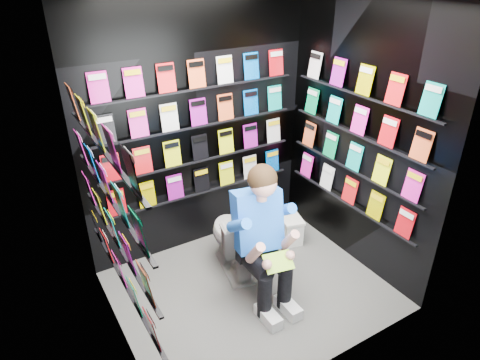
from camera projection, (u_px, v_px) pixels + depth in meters
floor at (250, 290)px, 4.08m from camera, size 2.40×2.40×0.00m
wall_back at (198, 130)px, 4.23m from camera, size 2.40×0.04×2.60m
wall_front at (336, 227)px, 2.72m from camera, size 2.40×0.04×2.60m
wall_left at (104, 207)px, 2.93m from camera, size 0.04×2.00×2.60m
wall_right at (359, 139)px, 4.02m from camera, size 0.04×2.00×2.60m
comics_back at (199, 130)px, 4.21m from camera, size 2.10×0.06×1.37m
comics_left at (109, 205)px, 2.94m from camera, size 0.06×1.70×1.37m
comics_right at (357, 139)px, 4.01m from camera, size 0.06×1.70×1.37m
toilet at (234, 239)px, 4.19m from camera, size 0.56×0.82×0.73m
longbox at (289, 228)px, 4.76m from camera, size 0.29×0.40×0.27m
longbox_lid at (290, 217)px, 4.70m from camera, size 0.31×0.42×0.03m
reader at (256, 220)px, 3.71m from camera, size 0.71×0.91×1.50m
held_comic at (278, 262)px, 3.54m from camera, size 0.27×0.19×0.10m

